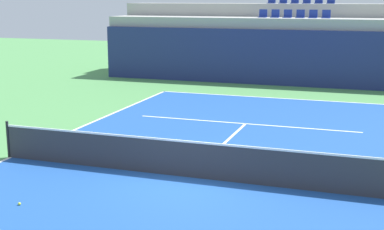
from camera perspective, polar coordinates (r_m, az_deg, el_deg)
name	(u,v)px	position (r m, az deg, el deg)	size (l,w,h in m)	color
ground_plane	(188,177)	(14.11, -0.45, -6.56)	(80.00, 80.00, 0.00)	#4C8C4C
court_surface	(188,177)	(14.11, -0.45, -6.54)	(11.00, 24.00, 0.01)	#1E4C99
baseline_far	(274,98)	(25.36, 8.56, 1.79)	(11.00, 0.10, 0.00)	white
sideline_left	(11,157)	(16.65, -18.49, -4.22)	(0.10, 24.00, 0.00)	white
service_line_far	(246,124)	(20.03, 5.64, -0.91)	(8.26, 0.10, 0.00)	white
centre_service_line	(222,146)	(17.03, 3.13, -3.23)	(0.10, 6.40, 0.00)	white
back_wall	(288,58)	(28.89, 10.05, 5.90)	(20.85, 0.30, 2.92)	navy
stands_tier_lower	(292,50)	(30.19, 10.48, 6.69)	(20.85, 2.40, 3.48)	#9E9E99
stands_tier_upper	(299,40)	(32.53, 11.15, 7.70)	(20.85, 2.40, 4.21)	#9E9E99
seating_row_lower	(294,15)	(30.17, 10.65, 10.23)	(3.83, 0.44, 0.44)	navy
seating_row_upper	(301,1)	(32.53, 11.34, 11.63)	(3.83, 0.44, 0.44)	navy
tennis_net	(188,158)	(13.96, -0.45, -4.58)	(11.08, 0.08, 1.07)	black
tennis_ball_1	(19,204)	(12.86, -17.67, -8.87)	(0.07, 0.07, 0.07)	#CCE033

